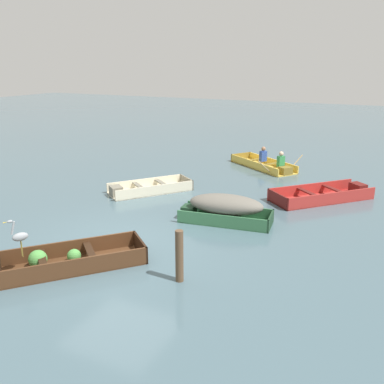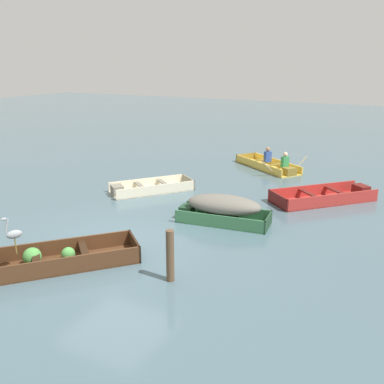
{
  "view_description": "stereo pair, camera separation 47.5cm",
  "coord_description": "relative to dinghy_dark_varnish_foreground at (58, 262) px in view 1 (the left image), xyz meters",
  "views": [
    {
      "loc": [
        5.87,
        -7.87,
        4.31
      ],
      "look_at": [
        0.16,
        3.74,
        0.35
      ],
      "focal_mm": 40.0,
      "sensor_mm": 36.0,
      "label": 1
    },
    {
      "loc": [
        6.3,
        -7.65,
        4.31
      ],
      "look_at": [
        0.16,
        3.74,
        0.35
      ],
      "focal_mm": 40.0,
      "sensor_mm": 36.0,
      "label": 2
    }
  ],
  "objects": [
    {
      "name": "ground_plane",
      "position": [
        0.45,
        1.62,
        -0.16
      ],
      "size": [
        80.0,
        80.0,
        0.0
      ],
      "primitive_type": "plane",
      "color": "#47606B"
    },
    {
      "name": "dinghy_dark_varnish_foreground",
      "position": [
        0.0,
        0.0,
        0.0
      ],
      "size": [
        3.02,
        3.22,
        0.44
      ],
      "color": "#4C2D19",
      "rests_on": "ground"
    },
    {
      "name": "skiff_green_near_moored",
      "position": [
        2.2,
        4.21,
        0.29
      ],
      "size": [
        2.65,
        1.28,
        0.8
      ],
      "color": "#387047",
      "rests_on": "ground"
    },
    {
      "name": "skiff_red_mid_moored",
      "position": [
        4.35,
        7.59,
        -0.02
      ],
      "size": [
        3.11,
        3.24,
        0.4
      ],
      "color": "#AD2D28",
      "rests_on": "ground"
    },
    {
      "name": "skiff_cream_far_moored",
      "position": [
        -1.26,
        5.66,
        -0.03
      ],
      "size": [
        2.51,
        2.85,
        0.36
      ],
      "color": "beige",
      "rests_on": "ground"
    },
    {
      "name": "rowboat_yellow_with_crew",
      "position": [
        1.39,
        10.81,
        0.02
      ],
      "size": [
        3.27,
        2.96,
        0.89
      ],
      "color": "#E5BC47",
      "rests_on": "ground"
    },
    {
      "name": "heron_on_dinghy",
      "position": [
        -0.4,
        -0.57,
        0.75
      ],
      "size": [
        0.28,
        0.44,
        0.84
      ],
      "color": "olive",
      "rests_on": "dinghy_dark_varnish_foreground"
    },
    {
      "name": "mooring_post",
      "position": [
        2.63,
        0.68,
        0.4
      ],
      "size": [
        0.17,
        0.17,
        1.11
      ],
      "primitive_type": "cylinder",
      "color": "brown",
      "rests_on": "ground"
    }
  ]
}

